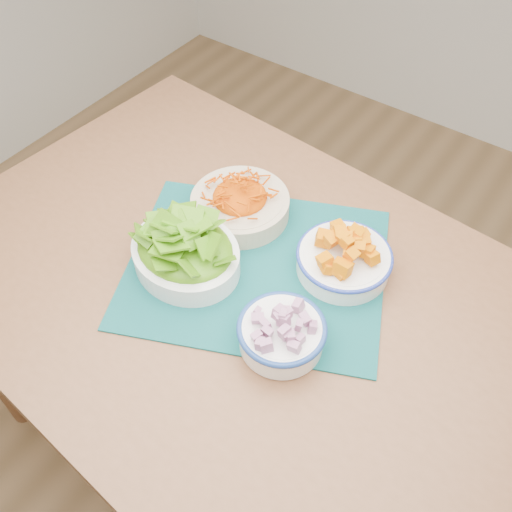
{
  "coord_description": "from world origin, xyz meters",
  "views": [
    {
      "loc": [
        0.27,
        -0.29,
        1.61
      ],
      "look_at": [
        -0.15,
        0.29,
        0.78
      ],
      "focal_mm": 40.0,
      "sensor_mm": 36.0,
      "label": 1
    }
  ],
  "objects_px": {
    "carrot_bowl": "(240,201)",
    "squash_bowl": "(345,255)",
    "placemat": "(256,267)",
    "table": "(245,315)",
    "onion_bowl": "(282,330)",
    "lettuce_bowl": "(185,247)"
  },
  "relations": [
    {
      "from": "squash_bowl",
      "to": "table",
      "type": "bearing_deg",
      "value": -132.25
    },
    {
      "from": "placemat",
      "to": "carrot_bowl",
      "type": "bearing_deg",
      "value": 114.63
    },
    {
      "from": "placemat",
      "to": "onion_bowl",
      "type": "bearing_deg",
      "value": -64.34
    },
    {
      "from": "placemat",
      "to": "squash_bowl",
      "type": "relative_size",
      "value": 2.15
    },
    {
      "from": "squash_bowl",
      "to": "onion_bowl",
      "type": "xyz_separation_m",
      "value": [
        -0.0,
        -0.21,
        -0.0
      ]
    },
    {
      "from": "table",
      "to": "placemat",
      "type": "xyz_separation_m",
      "value": [
        -0.01,
        0.05,
        0.09
      ]
    },
    {
      "from": "placemat",
      "to": "carrot_bowl",
      "type": "distance_m",
      "value": 0.15
    },
    {
      "from": "squash_bowl",
      "to": "onion_bowl",
      "type": "bearing_deg",
      "value": -90.91
    },
    {
      "from": "carrot_bowl",
      "to": "squash_bowl",
      "type": "bearing_deg",
      "value": -1.41
    },
    {
      "from": "placemat",
      "to": "onion_bowl",
      "type": "distance_m",
      "value": 0.19
    },
    {
      "from": "placemat",
      "to": "carrot_bowl",
      "type": "relative_size",
      "value": 2.18
    },
    {
      "from": "table",
      "to": "placemat",
      "type": "bearing_deg",
      "value": 105.34
    },
    {
      "from": "onion_bowl",
      "to": "table",
      "type": "bearing_deg",
      "value": 153.21
    },
    {
      "from": "table",
      "to": "carrot_bowl",
      "type": "distance_m",
      "value": 0.24
    },
    {
      "from": "placemat",
      "to": "table",
      "type": "bearing_deg",
      "value": -103.52
    },
    {
      "from": "table",
      "to": "onion_bowl",
      "type": "height_order",
      "value": "onion_bowl"
    },
    {
      "from": "table",
      "to": "lettuce_bowl",
      "type": "distance_m",
      "value": 0.19
    },
    {
      "from": "lettuce_bowl",
      "to": "onion_bowl",
      "type": "distance_m",
      "value": 0.25
    },
    {
      "from": "carrot_bowl",
      "to": "squash_bowl",
      "type": "xyz_separation_m",
      "value": [
        0.25,
        -0.01,
        0.0
      ]
    },
    {
      "from": "placemat",
      "to": "squash_bowl",
      "type": "xyz_separation_m",
      "value": [
        0.14,
        0.09,
        0.04
      ]
    },
    {
      "from": "table",
      "to": "carrot_bowl",
      "type": "height_order",
      "value": "carrot_bowl"
    },
    {
      "from": "placemat",
      "to": "onion_bowl",
      "type": "height_order",
      "value": "onion_bowl"
    }
  ]
}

